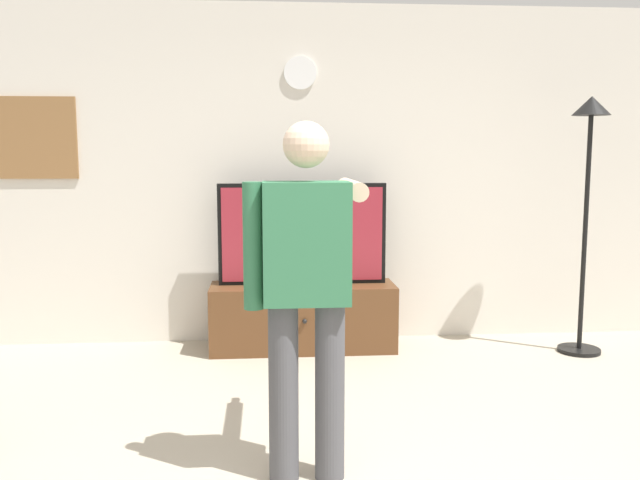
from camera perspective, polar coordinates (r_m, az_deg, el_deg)
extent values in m
cube|color=silver|center=(5.48, -1.36, 5.51)|extent=(6.40, 0.10, 2.70)
cube|color=brown|center=(5.28, -1.46, -6.56)|extent=(1.43, 0.44, 0.51)
sphere|color=black|center=(5.05, -1.31, -6.92)|extent=(0.04, 0.04, 0.04)
cube|color=black|center=(5.21, -1.51, 0.53)|extent=(1.30, 0.06, 0.79)
cube|color=maroon|center=(5.18, -1.49, 0.48)|extent=(1.24, 0.01, 0.73)
cylinder|color=white|center=(5.45, -1.70, 14.01)|extent=(0.26, 0.03, 0.26)
cube|color=olive|center=(5.69, -22.86, 8.01)|extent=(0.60, 0.04, 0.63)
cylinder|color=black|center=(5.64, 21.15, -8.71)|extent=(0.32, 0.32, 0.03)
cylinder|color=black|center=(5.46, 21.59, 0.45)|extent=(0.04, 0.04, 1.78)
cone|color=black|center=(5.44, 22.09, 10.53)|extent=(0.28, 0.28, 0.14)
cylinder|color=#4C4C51|center=(3.21, -3.11, -12.81)|extent=(0.14, 0.14, 0.85)
cylinder|color=#4C4C51|center=(3.23, 0.84, -12.72)|extent=(0.14, 0.14, 0.85)
cube|color=#33724C|center=(3.05, -1.17, -0.25)|extent=(0.39, 0.22, 0.56)
sphere|color=beige|center=(3.02, -1.19, 8.11)|extent=(0.21, 0.21, 0.21)
cylinder|color=#33724C|center=(3.04, -5.72, -0.52)|extent=(0.09, 0.09, 0.58)
cylinder|color=beige|center=(3.34, 2.70, 4.36)|extent=(0.09, 0.58, 0.09)
cube|color=white|center=(3.65, 2.06, 4.63)|extent=(0.04, 0.12, 0.04)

